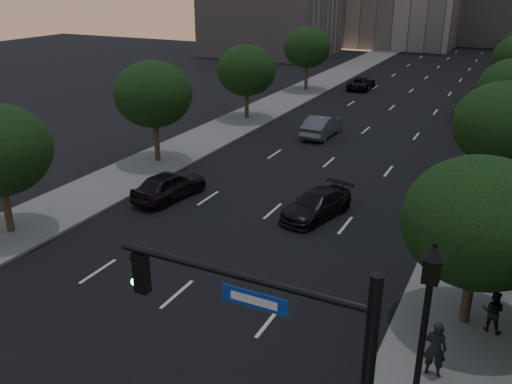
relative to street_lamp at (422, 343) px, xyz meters
The scene contains 19 objects.
ground 10.24m from the street_lamp, 165.02° to the right, with size 160.00×160.00×0.00m, color black.
road_surface 29.18m from the street_lamp, 109.21° to the left, with size 16.00×140.00×0.02m, color black.
sidewalk_right 27.57m from the street_lamp, 88.57° to the left, with size 4.50×140.00×0.15m, color slate.
sidewalk_left 33.94m from the street_lamp, 125.83° to the left, with size 4.50×140.00×0.15m, color slate.
office_block_filler 76.37m from the street_lamp, 117.80° to the left, with size 18.00×16.00×14.00m, color gray.
tree_right_a 5.66m from the street_lamp, 82.29° to the left, with size 5.20×5.20×6.24m.
tree_right_b 17.56m from the street_lamp, 87.58° to the left, with size 5.20×5.20×6.74m.
tree_left_b 25.23m from the street_lamp, 142.14° to the left, with size 5.00×5.00×6.71m.
tree_left_c 34.73m from the street_lamp, 124.93° to the left, with size 5.00×5.00×6.34m.
tree_left_d 46.90m from the street_lamp, 115.08° to the left, with size 5.00×5.00×6.71m.
street_lamp is the anchor object (origin of this frame).
sedan_near_left 18.84m from the street_lamp, 145.80° to the left, with size 1.88×4.68×1.59m, color black.
sedan_mid_left 29.07m from the street_lamp, 114.88° to the left, with size 1.75×5.01×1.65m, color #515459.
sedan_far_left 48.22m from the street_lamp, 107.76° to the left, with size 2.22×4.81×1.34m, color black.
sedan_near_right 14.05m from the street_lamp, 121.58° to the left, with size 1.90×4.67×1.36m, color black.
sedan_far_right 35.78m from the street_lamp, 94.34° to the left, with size 1.94×4.82×1.64m, color #4F5156.
pedestrian_a 2.56m from the street_lamp, 84.55° to the left, with size 0.69×0.45×1.88m, color black.
pedestrian_b 5.72m from the street_lamp, 72.69° to the left, with size 0.75×0.59×1.55m, color black.
pedestrian_c 11.03m from the street_lamp, 84.62° to the left, with size 1.06×0.44×1.80m, color black.
Camera 1 is at (10.86, -9.94, 11.65)m, focal length 38.00 mm.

